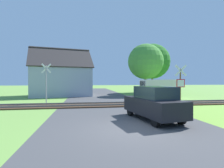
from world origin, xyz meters
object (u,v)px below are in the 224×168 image
object	(u,v)px
parked_car	(153,103)
tree_far	(152,61)
mail_truck	(158,88)
crossing_sign_far	(46,81)
stop_sign_near	(180,84)
house	(61,80)
tree_right	(146,62)

from	to	relation	value
parked_car	tree_far	bearing A→B (deg)	58.55
tree_far	mail_truck	world-z (taller)	tree_far
crossing_sign_far	stop_sign_near	bearing A→B (deg)	-16.43
crossing_sign_far	house	world-z (taller)	house
house	tree_far	size ratio (longest dim) A/B	1.06
tree_far	tree_right	distance (m)	5.62
crossing_sign_far	tree_right	world-z (taller)	tree_right
crossing_sign_far	parked_car	world-z (taller)	crossing_sign_far
tree_right	tree_far	bearing A→B (deg)	57.83
stop_sign_near	tree_right	size ratio (longest dim) A/B	0.43
crossing_sign_far	tree_right	xyz separation A→B (m)	(12.40, 8.77, 2.88)
stop_sign_near	tree_right	bearing A→B (deg)	-88.19
stop_sign_near	parked_car	size ratio (longest dim) A/B	0.78
tree_far	mail_truck	xyz separation A→B (m)	(-3.49, -10.34, -4.34)
crossing_sign_far	house	distance (m)	9.03
crossing_sign_far	mail_truck	xyz separation A→B (m)	(11.89, 3.15, -0.85)
tree_far	house	bearing A→B (deg)	-163.73
stop_sign_near	parked_car	bearing A→B (deg)	53.28
crossing_sign_far	parked_car	xyz separation A→B (m)	(6.96, -7.40, -1.20)
stop_sign_near	tree_far	bearing A→B (deg)	-95.08
stop_sign_near	mail_truck	size ratio (longest dim) A/B	0.66
tree_right	stop_sign_near	bearing A→B (deg)	-98.85
crossing_sign_far	mail_truck	distance (m)	12.33
stop_sign_near	crossing_sign_far	bearing A→B (deg)	-11.67
tree_far	tree_right	world-z (taller)	tree_far
house	mail_truck	size ratio (longest dim) A/B	1.84
crossing_sign_far	mail_truck	bearing A→B (deg)	20.73
house	tree_right	world-z (taller)	tree_right
tree_far	mail_truck	distance (m)	11.75
crossing_sign_far	house	size ratio (longest dim) A/B	0.40
house	parked_car	xyz separation A→B (m)	(6.89, -16.43, -1.28)
house	crossing_sign_far	bearing A→B (deg)	-101.91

